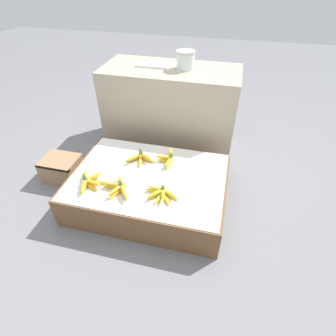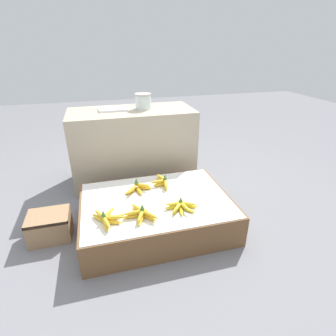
% 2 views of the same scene
% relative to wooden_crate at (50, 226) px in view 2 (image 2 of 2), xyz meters
% --- Properties ---
extents(ground_plane, '(10.00, 10.00, 0.00)m').
position_rel_wooden_crate_xyz_m(ground_plane, '(0.76, -0.07, -0.10)').
color(ground_plane, slate).
extents(display_platform, '(1.08, 0.77, 0.24)m').
position_rel_wooden_crate_xyz_m(display_platform, '(0.76, -0.07, 0.02)').
color(display_platform, brown).
rests_on(display_platform, ground_plane).
extents(back_vendor_table, '(1.15, 0.52, 0.71)m').
position_rel_wooden_crate_xyz_m(back_vendor_table, '(0.72, 0.75, 0.26)').
color(back_vendor_table, tan).
rests_on(back_vendor_table, ground_plane).
extents(wooden_crate, '(0.28, 0.22, 0.19)m').
position_rel_wooden_crate_xyz_m(wooden_crate, '(0.00, 0.00, 0.00)').
color(wooden_crate, '#997551').
rests_on(wooden_crate, ground_plane).
extents(banana_bunch_front_left, '(0.22, 0.23, 0.10)m').
position_rel_wooden_crate_xyz_m(banana_bunch_front_left, '(0.40, -0.25, 0.17)').
color(banana_bunch_front_left, gold).
rests_on(banana_bunch_front_left, display_platform).
extents(banana_bunch_front_midleft, '(0.23, 0.22, 0.09)m').
position_rel_wooden_crate_xyz_m(banana_bunch_front_midleft, '(0.62, -0.26, 0.17)').
color(banana_bunch_front_midleft, gold).
rests_on(banana_bunch_front_midleft, display_platform).
extents(banana_bunch_front_midright, '(0.23, 0.16, 0.09)m').
position_rel_wooden_crate_xyz_m(banana_bunch_front_midright, '(0.90, -0.24, 0.16)').
color(banana_bunch_front_midright, yellow).
rests_on(banana_bunch_front_midright, display_platform).
extents(banana_bunch_middle_midleft, '(0.23, 0.14, 0.10)m').
position_rel_wooden_crate_xyz_m(banana_bunch_middle_midleft, '(0.65, 0.08, 0.17)').
color(banana_bunch_middle_midleft, gold).
rests_on(banana_bunch_middle_midleft, display_platform).
extents(banana_bunch_middle_midright, '(0.14, 0.23, 0.10)m').
position_rel_wooden_crate_xyz_m(banana_bunch_middle_midright, '(0.85, 0.12, 0.17)').
color(banana_bunch_middle_midright, gold).
rests_on(banana_bunch_middle_midright, display_platform).
extents(glass_jar, '(0.15, 0.15, 0.14)m').
position_rel_wooden_crate_xyz_m(glass_jar, '(0.84, 0.76, 0.68)').
color(glass_jar, silver).
rests_on(glass_jar, back_vendor_table).
extents(foam_tray_white, '(0.26, 0.16, 0.02)m').
position_rel_wooden_crate_xyz_m(foam_tray_white, '(0.56, 0.78, 0.62)').
color(foam_tray_white, white).
rests_on(foam_tray_white, back_vendor_table).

